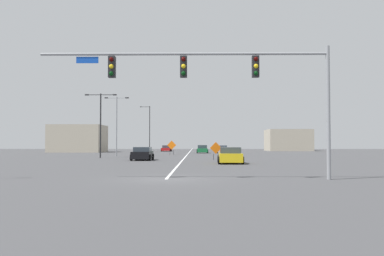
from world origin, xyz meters
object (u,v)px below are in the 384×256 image
construction_sign_right_lane (216,149)px  car_silver_passing (222,149)px  car_black_distant (142,154)px  street_lamp_far_right (101,119)px  street_lamp_near_right (117,121)px  car_yellow_far (230,156)px  construction_sign_right_shoulder (172,146)px  car_green_mid (202,149)px  traffic_signal_assembly (221,75)px  car_red_approaching (167,148)px  street_lamp_mid_right (149,126)px

construction_sign_right_lane → car_silver_passing: bearing=85.6°
car_black_distant → street_lamp_far_right: bearing=131.5°
street_lamp_near_right → car_black_distant: bearing=-67.7°
construction_sign_right_lane → car_yellow_far: size_ratio=0.42×
construction_sign_right_shoulder → car_green_mid: bearing=65.4°
traffic_signal_assembly → car_silver_passing: 53.30m
street_lamp_far_right → car_silver_passing: size_ratio=1.69×
construction_sign_right_shoulder → car_black_distant: bearing=-95.1°
street_lamp_far_right → traffic_signal_assembly: bearing=-66.6°
street_lamp_near_right → car_yellow_far: bearing=-54.6°
car_yellow_far → car_red_approaching: car_yellow_far is taller
car_silver_passing → construction_sign_right_lane: bearing=-94.4°
construction_sign_right_shoulder → car_black_distant: 19.99m
traffic_signal_assembly → construction_sign_right_shoulder: (-5.03, 42.67, -3.78)m
street_lamp_near_right → car_silver_passing: 23.67m
car_black_distant → construction_sign_right_lane: bearing=4.5°
construction_sign_right_shoulder → car_black_distant: (-1.79, -19.90, -0.69)m
car_yellow_far → car_red_approaching: bearing=100.2°
traffic_signal_assembly → construction_sign_right_lane: 23.72m
car_red_approaching → car_green_mid: car_green_mid is taller
street_lamp_near_right → construction_sign_right_lane: bearing=-42.9°
street_lamp_near_right → car_silver_passing: bearing=50.0°
street_lamp_far_right → car_black_distant: size_ratio=1.86×
street_lamp_near_right → car_black_distant: size_ratio=1.92×
car_red_approaching → car_green_mid: size_ratio=1.16×
car_red_approaching → car_silver_passing: bearing=-54.5°
street_lamp_mid_right → construction_sign_right_shoulder: bearing=-76.5°
car_yellow_far → car_red_approaching: (-9.37, 52.08, -0.07)m
street_lamp_near_right → construction_sign_right_lane: street_lamp_near_right is taller
car_black_distant → construction_sign_right_shoulder: bearing=84.9°
car_black_distant → street_lamp_near_right: bearing=112.3°
traffic_signal_assembly → street_lamp_near_right: (-11.91, 35.16, -0.44)m
car_silver_passing → car_yellow_far: car_yellow_far is taller
traffic_signal_assembly → car_yellow_far: 16.72m
construction_sign_right_lane → car_green_mid: bearing=92.1°
car_silver_passing → car_green_mid: size_ratio=1.16×
street_lamp_far_right → street_lamp_mid_right: bearing=88.5°
street_lamp_far_right → street_lamp_near_right: 5.77m
car_black_distant → car_green_mid: 30.95m
construction_sign_right_shoulder → car_red_approaching: size_ratio=0.47×
traffic_signal_assembly → car_silver_passing: bearing=86.7°
car_silver_passing → car_black_distant: (-9.91, -30.25, 0.03)m
street_lamp_far_right → street_lamp_near_right: street_lamp_near_right is taller
car_yellow_far → car_black_distant: size_ratio=1.09×
car_red_approaching → car_yellow_far: bearing=-79.8°
construction_sign_right_lane → car_green_mid: 29.67m
traffic_signal_assembly → construction_sign_right_shoulder: 43.13m
traffic_signal_assembly → car_red_approaching: 68.68m
car_yellow_far → car_black_distant: bearing=141.6°
street_lamp_far_right → construction_sign_right_shoulder: street_lamp_far_right is taller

